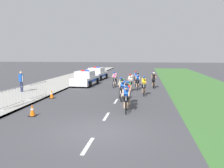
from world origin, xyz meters
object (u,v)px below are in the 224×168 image
cyclist_fifth (122,87)px  cyclist_sixth (144,85)px  cyclist_second (127,95)px  cyclist_tenth (136,78)px  crowd_barrier_front (12,98)px  cyclist_third (128,92)px  cyclist_seventh (130,82)px  crowd_barrier_middle (38,90)px  spectator_closest (21,80)px  cyclist_fourth (123,89)px  traffic_cone_mid (52,94)px  police_car_nearest (85,79)px  cyclist_eighth (138,81)px  traffic_cone_near (32,110)px  cyclist_eleventh (115,79)px  cyclist_lead (126,98)px  cyclist_ninth (154,80)px  police_car_second (97,74)px

cyclist_fifth → cyclist_sixth: 1.93m
cyclist_fifth → cyclist_second: bearing=-78.6°
cyclist_tenth → crowd_barrier_front: bearing=-121.9°
cyclist_third → crowd_barrier_front: (-6.65, -2.19, -0.14)m
cyclist_tenth → cyclist_seventh: bearing=-95.4°
crowd_barrier_middle → spectator_closest: 3.48m
cyclist_third → cyclist_fourth: size_ratio=1.00×
cyclist_tenth → traffic_cone_mid: size_ratio=2.69×
police_car_nearest → spectator_closest: (-3.96, -5.49, 0.40)m
cyclist_third → police_car_nearest: bearing=120.4°
spectator_closest → cyclist_seventh: bearing=14.7°
crowd_barrier_front → cyclist_sixth: bearing=36.0°
cyclist_eighth → police_car_nearest: size_ratio=0.38×
cyclist_fifth → traffic_cone_near: bearing=-124.2°
crowd_barrier_front → cyclist_third: bearing=18.2°
cyclist_seventh → traffic_cone_near: size_ratio=2.69×
cyclist_second → traffic_cone_near: cyclist_second is taller
cyclist_fifth → cyclist_sixth: (1.61, 1.07, 0.00)m
cyclist_eleventh → cyclist_tenth: bearing=31.4°
cyclist_lead → cyclist_fourth: same height
cyclist_ninth → cyclist_eleventh: bearing=179.6°
police_car_nearest → cyclist_tenth: bearing=2.0°
crowd_barrier_front → cyclist_tenth: bearing=58.1°
traffic_cone_near → cyclist_ninth: bearing=59.6°
cyclist_eighth → police_car_second: 9.58m
cyclist_eleventh → cyclist_fifth: bearing=-77.0°
cyclist_third → crowd_barrier_middle: cyclist_third is taller
cyclist_tenth → police_car_nearest: 5.13m
traffic_cone_near → traffic_cone_mid: size_ratio=1.00×
cyclist_tenth → cyclist_third: bearing=-90.8°
cyclist_fourth → cyclist_ninth: size_ratio=1.00×
cyclist_seventh → cyclist_eleventh: 2.73m
police_car_nearest → crowd_barrier_front: bearing=-98.8°
police_car_nearest → crowd_barrier_front: 10.83m
police_car_second → traffic_cone_mid: (-0.63, -13.06, -0.37)m
crowd_barrier_front → cyclist_seventh: bearing=49.3°
cyclist_sixth → cyclist_seventh: same height
police_car_second → cyclist_eleventh: bearing=-65.0°
cyclist_second → cyclist_tenth: size_ratio=1.00×
cyclist_sixth → cyclist_ninth: size_ratio=1.00×
cyclist_fourth → cyclist_ninth: bearing=69.8°
crowd_barrier_front → traffic_cone_mid: bearing=73.2°
crowd_barrier_front → cyclist_ninth: bearing=48.7°
crowd_barrier_front → cyclist_lead: bearing=1.0°
cyclist_fifth → traffic_cone_near: cyclist_fifth is taller
traffic_cone_mid → traffic_cone_near: bearing=-79.1°
cyclist_second → cyclist_eleventh: bearing=102.3°
cyclist_fifth → police_car_nearest: 7.60m
cyclist_fifth → police_car_nearest: bearing=125.0°
cyclist_eleventh → crowd_barrier_middle: size_ratio=0.74×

